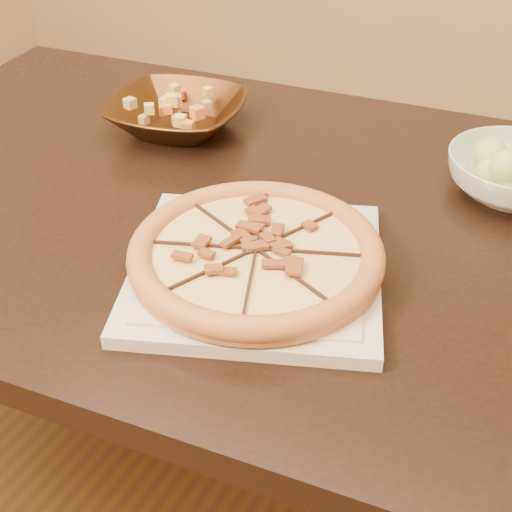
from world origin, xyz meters
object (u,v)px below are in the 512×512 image
(plate, at_px, (256,269))
(pizza, at_px, (256,253))
(dining_table, at_px, (240,261))
(bronze_bowl, at_px, (178,114))

(plate, height_order, pizza, pizza)
(plate, distance_m, pizza, 0.02)
(dining_table, distance_m, pizza, 0.23)
(bronze_bowl, bearing_deg, plate, -43.92)
(pizza, bearing_deg, plate, -18.91)
(plate, bearing_deg, dining_table, 126.09)
(dining_table, xyz_separation_m, pizza, (0.11, -0.15, 0.14))
(pizza, bearing_deg, dining_table, 126.09)
(dining_table, relative_size, pizza, 4.48)
(dining_table, height_order, pizza, pizza)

